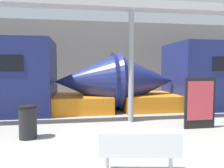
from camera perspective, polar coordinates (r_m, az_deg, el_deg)
The scene contains 6 objects.
station_wall at distance 14.69m, azimuth -6.28°, elevation 6.43°, with size 56.00×0.20×5.00m, color gray.
bench_near at distance 4.02m, azimuth 7.22°, elevation -16.71°, with size 1.48×0.68×0.82m.
trash_bin at distance 6.43m, azimuth -21.13°, elevation -9.22°, with size 0.49×0.49×0.90m.
poster_board at distance 7.44m, azimuth 21.96°, elevation -4.58°, with size 1.01×0.07×1.62m.
support_column_near at distance 7.73m, azimuth 5.00°, elevation 4.56°, with size 0.19×0.19×3.93m, color gray.
canopy_beam at distance 8.02m, azimuth 5.10°, elevation 19.79°, with size 28.00×0.60×0.28m, color #B7B7BC.
Camera 1 is at (-0.66, -3.40, 1.91)m, focal length 35.00 mm.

